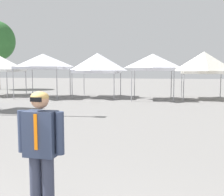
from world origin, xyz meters
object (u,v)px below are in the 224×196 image
(canopy_tent_far_right, at_px, (153,62))
(canopy_tent_left_of_center, at_px, (204,63))
(canopy_tent_behind_right, at_px, (98,63))
(person_foreground, at_px, (41,147))
(canopy_tent_center, at_px, (43,62))

(canopy_tent_far_right, xyz_separation_m, canopy_tent_left_of_center, (3.54, 0.97, -0.02))
(canopy_tent_behind_right, height_order, person_foreground, canopy_tent_behind_right)
(canopy_tent_behind_right, relative_size, person_foreground, 1.90)
(canopy_tent_center, relative_size, person_foreground, 2.05)
(canopy_tent_behind_right, distance_m, canopy_tent_far_right, 4.30)
(canopy_tent_behind_right, height_order, canopy_tent_far_right, canopy_tent_behind_right)
(canopy_tent_behind_right, xyz_separation_m, canopy_tent_left_of_center, (7.77, 0.20, -0.01))
(canopy_tent_center, distance_m, canopy_tent_behind_right, 4.16)
(canopy_tent_left_of_center, distance_m, person_foreground, 17.73)
(canopy_tent_center, xyz_separation_m, canopy_tent_far_right, (8.29, 0.15, -0.10))
(canopy_tent_far_right, height_order, canopy_tent_left_of_center, canopy_tent_left_of_center)
(canopy_tent_behind_right, xyz_separation_m, canopy_tent_far_right, (4.23, -0.76, 0.01))
(canopy_tent_far_right, relative_size, person_foreground, 1.81)
(person_foreground, bearing_deg, canopy_tent_behind_right, 102.60)
(canopy_tent_center, height_order, canopy_tent_left_of_center, canopy_tent_left_of_center)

